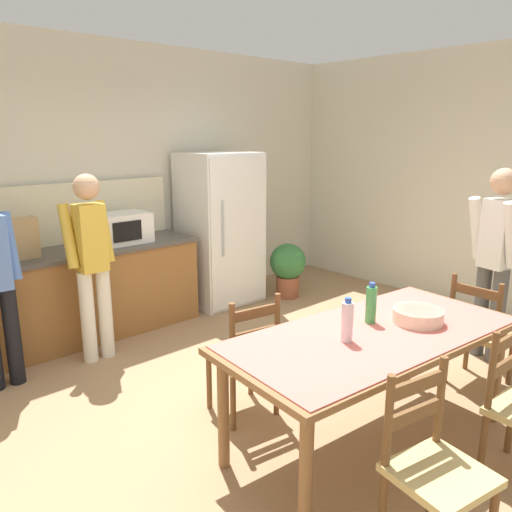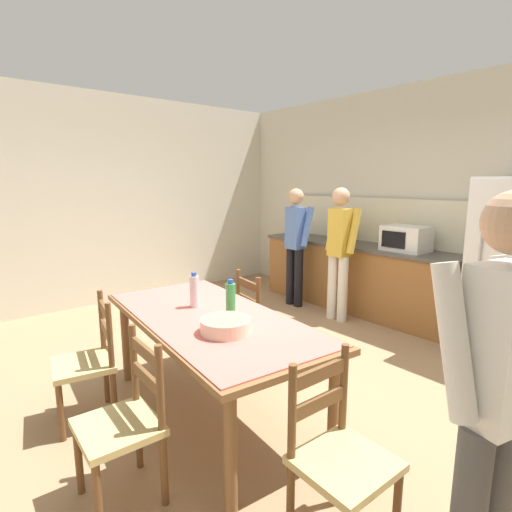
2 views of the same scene
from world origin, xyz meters
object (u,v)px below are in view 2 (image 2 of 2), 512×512
object	(u,v)px
person_at_sink	(296,241)
chair_head_end	(339,457)
microwave	(406,239)
person_at_counter	(339,247)
bottle_off_centre	(231,299)
chair_side_far_left	(260,321)
chair_side_near_left	(88,362)
person_by_table	(494,393)
dining_table	(210,326)
serving_bowl	(226,325)
paper_bag	(341,229)
chair_side_near_right	(125,422)
bottle_near_centre	(194,291)

from	to	relation	value
person_at_sink	chair_head_end	bearing A→B (deg)	-132.01
microwave	person_at_counter	bearing A→B (deg)	-137.80
bottle_off_centre	chair_side_far_left	bearing A→B (deg)	125.14
person_at_counter	bottle_off_centre	bearing A→B (deg)	-159.39
chair_side_near_left	person_by_table	size ratio (longest dim) A/B	0.54
dining_table	chair_head_end	size ratio (longest dim) A/B	2.26
microwave	chair_head_end	bearing A→B (deg)	-64.38
serving_bowl	paper_bag	bearing A→B (deg)	116.18
microwave	chair_side_near_left	xyz separation A→B (m)	(-0.34, -3.60, -0.60)
chair_side_near_right	serving_bowl	bearing A→B (deg)	94.92
serving_bowl	person_by_table	size ratio (longest dim) A/B	0.19
bottle_near_centre	chair_head_end	bearing A→B (deg)	-5.52
serving_bowl	person_at_counter	xyz separation A→B (m)	(-1.08, 2.47, 0.10)
person_at_counter	person_by_table	distance (m)	3.47
microwave	bottle_off_centre	xyz separation A→B (m)	(0.28, -2.78, -0.15)
paper_bag	person_at_sink	xyz separation A→B (m)	(-0.39, -0.49, -0.16)
chair_side_near_right	person_at_counter	xyz separation A→B (m)	(-1.11, 3.16, 0.48)
chair_head_end	person_at_counter	bearing A→B (deg)	40.55
chair_side_far_left	person_by_table	bearing A→B (deg)	170.26
chair_side_near_right	person_at_sink	bearing A→B (deg)	122.94
paper_bag	chair_head_end	world-z (taller)	paper_bag
person_by_table	chair_side_far_left	bearing A→B (deg)	-5.13
microwave	dining_table	size ratio (longest dim) A/B	0.24
chair_head_end	paper_bag	bearing A→B (deg)	40.23
microwave	chair_side_near_left	world-z (taller)	microwave
bottle_off_centre	serving_bowl	bearing A→B (deg)	-42.14
bottle_off_centre	person_by_table	bearing A→B (deg)	-1.98
dining_table	chair_side_near_right	world-z (taller)	chair_side_near_right
bottle_off_centre	chair_side_near_left	bearing A→B (deg)	-127.31
person_by_table	microwave	bearing A→B (deg)	-41.31
dining_table	serving_bowl	world-z (taller)	serving_bowl
microwave	dining_table	world-z (taller)	microwave
chair_side_near_right	person_at_sink	distance (m)	3.73
bottle_near_centre	chair_head_end	distance (m)	1.59
chair_head_end	person_at_counter	xyz separation A→B (m)	(-2.02, 2.49, 0.48)
bottle_near_centre	person_by_table	world-z (taller)	person_by_table
person_at_counter	paper_bag	bearing A→B (deg)	37.05
paper_bag	chair_side_near_left	world-z (taller)	paper_bag
person_by_table	dining_table	bearing A→B (deg)	15.01
paper_bag	person_at_sink	size ratio (longest dim) A/B	0.22
chair_side_far_left	person_at_sink	world-z (taller)	person_at_sink
chair_side_far_left	chair_head_end	bearing A→B (deg)	159.92
bottle_off_centre	microwave	bearing A→B (deg)	95.73
chair_side_near_right	dining_table	bearing A→B (deg)	117.32
dining_table	bottle_near_centre	distance (m)	0.32
dining_table	person_at_sink	xyz separation A→B (m)	(-1.52, 2.39, 0.22)
bottle_off_centre	chair_side_far_left	world-z (taller)	bottle_off_centre
dining_table	person_by_table	distance (m)	1.85
paper_bag	dining_table	bearing A→B (deg)	-68.62
bottle_off_centre	person_by_table	size ratio (longest dim) A/B	0.16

